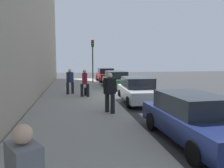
{
  "coord_description": "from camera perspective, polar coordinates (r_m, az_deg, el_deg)",
  "views": [
    {
      "loc": [
        13.93,
        -3.45,
        2.63
      ],
      "look_at": [
        0.72,
        -1.17,
        1.1
      ],
      "focal_mm": 35.89,
      "sensor_mm": 36.0,
      "label": 1
    }
  ],
  "objects": [
    {
      "name": "sidewalk",
      "position": [
        14.17,
        -9.02,
        -3.94
      ],
      "size": [
        28.0,
        4.6,
        0.15
      ],
      "primitive_type": "cube",
      "color": "gray",
      "rests_on": "ground"
    },
    {
      "name": "rolling_suitcase",
      "position": [
        15.21,
        -6.68,
        -1.89
      ],
      "size": [
        0.34,
        0.22,
        0.88
      ],
      "color": "black",
      "rests_on": "sidewalk"
    },
    {
      "name": "parked_car_silver",
      "position": [
        13.36,
        6.63,
        -1.58
      ],
      "size": [
        4.27,
        2.01,
        1.51
      ],
      "color": "black",
      "rests_on": "ground"
    },
    {
      "name": "lane_stripe_centre",
      "position": [
        15.66,
        15.55,
        -3.37
      ],
      "size": [
        28.0,
        0.14,
        0.01
      ],
      "primitive_type": "cube",
      "color": "gold",
      "rests_on": "ground"
    },
    {
      "name": "pedestrian_burgundy_coat",
      "position": [
        14.64,
        -6.94,
        0.45
      ],
      "size": [
        0.51,
        0.58,
        1.77
      ],
      "color": "black",
      "rests_on": "sidewalk"
    },
    {
      "name": "pedestrian_black_coat",
      "position": [
        10.21,
        -0.55,
        -1.92
      ],
      "size": [
        0.55,
        0.59,
        1.84
      ],
      "color": "black",
      "rests_on": "sidewalk"
    },
    {
      "name": "pedestrian_navy_coat",
      "position": [
        15.91,
        -10.65,
        0.86
      ],
      "size": [
        0.56,
        0.53,
        1.76
      ],
      "color": "black",
      "rests_on": "sidewalk"
    },
    {
      "name": "parked_car_green",
      "position": [
        19.69,
        1.15,
        1.08
      ],
      "size": [
        4.74,
        1.96,
        1.51
      ],
      "color": "black",
      "rests_on": "ground"
    },
    {
      "name": "ground_plane",
      "position": [
        14.59,
        4.08,
        -3.87
      ],
      "size": [
        56.0,
        56.0,
        0.0
      ],
      "primitive_type": "plane",
      "color": "#333335"
    },
    {
      "name": "snow_bank_curb",
      "position": [
        15.56,
        0.54,
        -2.79
      ],
      "size": [
        4.09,
        0.56,
        0.22
      ],
      "primitive_type": "cube",
      "color": "white",
      "rests_on": "ground"
    },
    {
      "name": "parked_car_red",
      "position": [
        26.0,
        -1.61,
        2.4
      ],
      "size": [
        4.33,
        1.94,
        1.51
      ],
      "color": "black",
      "rests_on": "ground"
    },
    {
      "name": "traffic_light_pole",
      "position": [
        23.52,
        -4.95,
        7.66
      ],
      "size": [
        0.35,
        0.26,
        4.37
      ],
      "color": "#2D2D19",
      "rests_on": "sidewalk"
    },
    {
      "name": "parked_car_navy",
      "position": [
        7.56,
        20.06,
        -8.21
      ],
      "size": [
        4.61,
        2.02,
        1.51
      ],
      "color": "black",
      "rests_on": "ground"
    }
  ]
}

